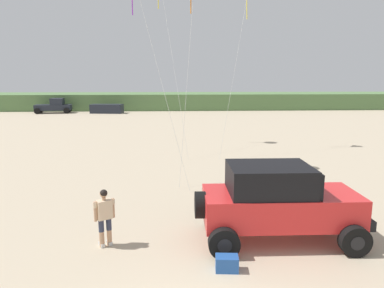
# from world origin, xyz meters

# --- Properties ---
(dune_ridge) EXTENTS (90.00, 9.54, 2.33)m
(dune_ridge) POSITION_xyz_m (-3.21, 50.55, 1.16)
(dune_ridge) COLOR #567A47
(dune_ridge) RESTS_ON ground_plane
(jeep) EXTENTS (4.87, 2.43, 2.26)m
(jeep) POSITION_xyz_m (2.29, 4.47, 1.20)
(jeep) COLOR red
(jeep) RESTS_ON ground_plane
(person_watching) EXTENTS (0.55, 0.44, 1.67)m
(person_watching) POSITION_xyz_m (-2.65, 4.35, 0.94)
(person_watching) COLOR tan
(person_watching) RESTS_ON ground_plane
(cooler_box) EXTENTS (0.59, 0.41, 0.38)m
(cooler_box) POSITION_xyz_m (0.58, 2.85, 0.19)
(cooler_box) COLOR #23519E
(cooler_box) RESTS_ON ground_plane
(distant_pickup) EXTENTS (4.78, 2.83, 1.98)m
(distant_pickup) POSITION_xyz_m (-16.71, 43.79, 0.94)
(distant_pickup) COLOR #1E232D
(distant_pickup) RESTS_ON ground_plane
(distant_sedan) EXTENTS (4.39, 2.25, 1.20)m
(distant_sedan) POSITION_xyz_m (-9.61, 43.18, 0.60)
(distant_sedan) COLOR #1E232D
(distant_sedan) RESTS_ON ground_plane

